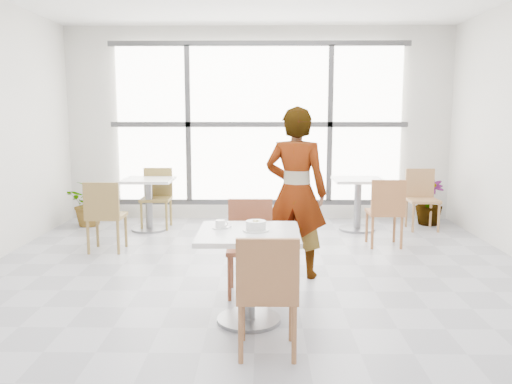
{
  "coord_description": "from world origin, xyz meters",
  "views": [
    {
      "loc": [
        0.06,
        -4.82,
        1.68
      ],
      "look_at": [
        0.0,
        -0.3,
        1.0
      ],
      "focal_mm": 37.01,
      "sensor_mm": 36.0,
      "label": 1
    }
  ],
  "objects_px": {
    "bg_table_left": "(149,197)",
    "bg_chair_right_near": "(386,208)",
    "bg_table_right": "(358,197)",
    "oatmeal_bowl": "(256,226)",
    "bg_chair_left_near": "(104,212)",
    "chair_near": "(267,288)",
    "plant_right": "(429,201)",
    "person": "(296,193)",
    "bg_chair_left_far": "(157,194)",
    "plant_left": "(91,203)",
    "chair_far": "(250,240)",
    "coffee_cup": "(221,225)",
    "bg_chair_right_far": "(421,195)",
    "main_table": "(249,259)"
  },
  "relations": [
    {
      "from": "chair_far",
      "to": "oatmeal_bowl",
      "type": "xyz_separation_m",
      "value": [
        0.06,
        -0.72,
        0.29
      ]
    },
    {
      "from": "bg_chair_left_near",
      "to": "plant_right",
      "type": "bearing_deg",
      "value": -159.49
    },
    {
      "from": "chair_far",
      "to": "oatmeal_bowl",
      "type": "relative_size",
      "value": 4.14
    },
    {
      "from": "main_table",
      "to": "bg_chair_left_near",
      "type": "bearing_deg",
      "value": 130.16
    },
    {
      "from": "bg_chair_left_near",
      "to": "bg_table_right",
      "type": "bearing_deg",
      "value": -158.75
    },
    {
      "from": "person",
      "to": "bg_chair_right_near",
      "type": "height_order",
      "value": "person"
    },
    {
      "from": "chair_far",
      "to": "plant_left",
      "type": "xyz_separation_m",
      "value": [
        -2.45,
        2.9,
        -0.15
      ]
    },
    {
      "from": "coffee_cup",
      "to": "bg_chair_left_far",
      "type": "distance_m",
      "value": 3.69
    },
    {
      "from": "oatmeal_bowl",
      "to": "bg_chair_right_near",
      "type": "bearing_deg",
      "value": 56.37
    },
    {
      "from": "person",
      "to": "bg_chair_left_near",
      "type": "height_order",
      "value": "person"
    },
    {
      "from": "bg_table_left",
      "to": "bg_chair_right_near",
      "type": "height_order",
      "value": "bg_chair_right_near"
    },
    {
      "from": "bg_table_left",
      "to": "bg_table_right",
      "type": "xyz_separation_m",
      "value": [
        3.0,
        0.04,
        0.0
      ]
    },
    {
      "from": "plant_left",
      "to": "oatmeal_bowl",
      "type": "bearing_deg",
      "value": -55.22
    },
    {
      "from": "chair_far",
      "to": "bg_chair_right_near",
      "type": "xyz_separation_m",
      "value": [
        1.66,
        1.68,
        0.0
      ]
    },
    {
      "from": "bg_chair_left_far",
      "to": "bg_chair_right_far",
      "type": "bearing_deg",
      "value": -0.91
    },
    {
      "from": "oatmeal_bowl",
      "to": "bg_table_left",
      "type": "bearing_deg",
      "value": 115.27
    },
    {
      "from": "coffee_cup",
      "to": "person",
      "type": "relative_size",
      "value": 0.09
    },
    {
      "from": "main_table",
      "to": "bg_table_left",
      "type": "bearing_deg",
      "value": 114.39
    },
    {
      "from": "bg_table_right",
      "to": "person",
      "type": "bearing_deg",
      "value": -115.34
    },
    {
      "from": "bg_table_right",
      "to": "bg_chair_right_near",
      "type": "xyz_separation_m",
      "value": [
        0.17,
        -0.99,
        0.01
      ]
    },
    {
      "from": "bg_chair_right_near",
      "to": "plant_right",
      "type": "relative_size",
      "value": 1.23
    },
    {
      "from": "bg_chair_right_near",
      "to": "coffee_cup",
      "type": "bearing_deg",
      "value": 50.79
    },
    {
      "from": "bg_chair_left_near",
      "to": "bg_chair_left_far",
      "type": "xyz_separation_m",
      "value": [
        0.35,
        1.45,
        0.0
      ]
    },
    {
      "from": "person",
      "to": "plant_left",
      "type": "distance_m",
      "value": 3.81
    },
    {
      "from": "coffee_cup",
      "to": "plant_right",
      "type": "xyz_separation_m",
      "value": [
        2.86,
        3.68,
        -0.43
      ]
    },
    {
      "from": "bg_chair_right_far",
      "to": "plant_left",
      "type": "bearing_deg",
      "value": 178.57
    },
    {
      "from": "chair_far",
      "to": "coffee_cup",
      "type": "relative_size",
      "value": 5.47
    },
    {
      "from": "bg_table_right",
      "to": "oatmeal_bowl",
      "type": "bearing_deg",
      "value": -112.75
    },
    {
      "from": "chair_near",
      "to": "bg_table_right",
      "type": "xyz_separation_m",
      "value": [
        1.34,
        4.03,
        -0.01
      ]
    },
    {
      "from": "chair_far",
      "to": "bg_chair_left_near",
      "type": "relative_size",
      "value": 1.0
    },
    {
      "from": "person",
      "to": "plant_right",
      "type": "relative_size",
      "value": 2.46
    },
    {
      "from": "chair_near",
      "to": "plant_right",
      "type": "height_order",
      "value": "chair_near"
    },
    {
      "from": "bg_chair_right_near",
      "to": "bg_table_left",
      "type": "bearing_deg",
      "value": -16.62
    },
    {
      "from": "bg_table_right",
      "to": "bg_chair_left_near",
      "type": "bearing_deg",
      "value": -158.75
    },
    {
      "from": "bg_chair_left_near",
      "to": "plant_right",
      "type": "relative_size",
      "value": 1.23
    },
    {
      "from": "bg_chair_left_far",
      "to": "person",
      "type": "bearing_deg",
      "value": -51.03
    },
    {
      "from": "coffee_cup",
      "to": "plant_left",
      "type": "height_order",
      "value": "coffee_cup"
    },
    {
      "from": "chair_near",
      "to": "bg_chair_right_far",
      "type": "xyz_separation_m",
      "value": [
        2.28,
        4.14,
        0.0
      ]
    },
    {
      "from": "bg_chair_left_near",
      "to": "plant_right",
      "type": "height_order",
      "value": "bg_chair_left_near"
    },
    {
      "from": "person",
      "to": "bg_chair_left_near",
      "type": "bearing_deg",
      "value": -5.78
    },
    {
      "from": "chair_near",
      "to": "bg_chair_left_far",
      "type": "xyz_separation_m",
      "value": [
        -1.59,
        4.2,
        0.0
      ]
    },
    {
      "from": "person",
      "to": "bg_chair_left_near",
      "type": "xyz_separation_m",
      "value": [
        -2.25,
        0.9,
        -0.37
      ]
    },
    {
      "from": "chair_far",
      "to": "bg_table_left",
      "type": "height_order",
      "value": "chair_far"
    },
    {
      "from": "main_table",
      "to": "bg_chair_left_near",
      "type": "height_order",
      "value": "bg_chair_left_near"
    },
    {
      "from": "plant_left",
      "to": "plant_right",
      "type": "xyz_separation_m",
      "value": [
        5.08,
        0.15,
        0.01
      ]
    },
    {
      "from": "bg_table_left",
      "to": "bg_chair_right_near",
      "type": "distance_m",
      "value": 3.32
    },
    {
      "from": "main_table",
      "to": "oatmeal_bowl",
      "type": "bearing_deg",
      "value": 8.78
    },
    {
      "from": "bg_table_right",
      "to": "bg_chair_left_near",
      "type": "height_order",
      "value": "bg_chair_left_near"
    },
    {
      "from": "bg_table_right",
      "to": "bg_chair_right_far",
      "type": "relative_size",
      "value": 0.86
    },
    {
      "from": "bg_table_right",
      "to": "plant_right",
      "type": "bearing_deg",
      "value": 18.35
    }
  ]
}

